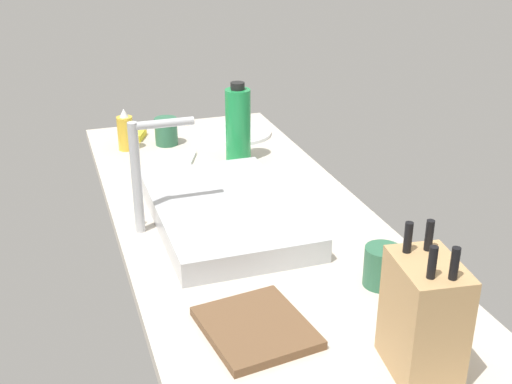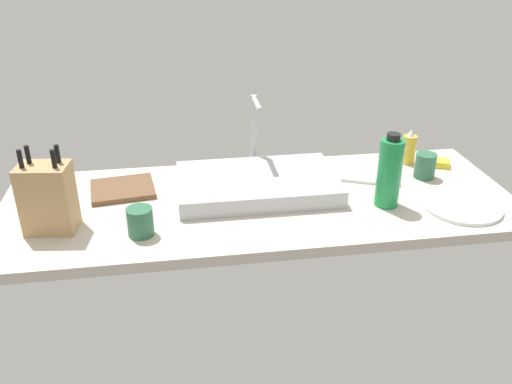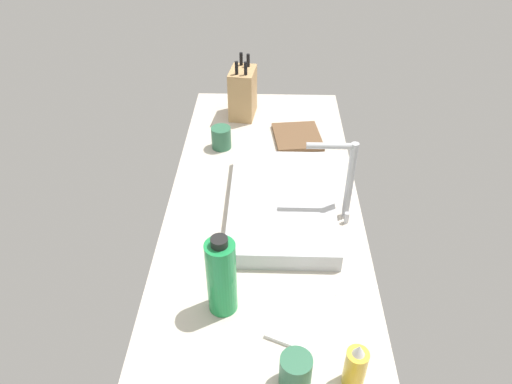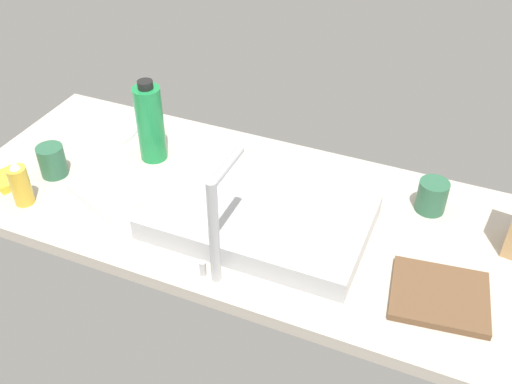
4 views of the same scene
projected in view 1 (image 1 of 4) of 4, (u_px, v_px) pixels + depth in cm
name	position (u px, v px, depth cm)	size (l,w,h in cm)	color
countertop_slab	(247.00, 225.00, 169.96)	(173.95, 66.08, 3.50)	beige
sink_basin	(225.00, 213.00, 165.98)	(54.90, 34.56, 5.90)	#B7BABF
faucet	(143.00, 167.00, 156.89)	(5.50, 15.81, 28.32)	#B7BABF
knife_block	(423.00, 317.00, 110.62)	(16.07, 12.09, 26.86)	tan
cutting_board	(256.00, 328.00, 124.65)	(21.46, 18.73, 1.80)	brown
soap_bottle	(125.00, 132.00, 214.27)	(5.22, 5.22, 13.98)	gold
water_bottle	(238.00, 125.00, 202.89)	(7.88, 7.88, 25.18)	#1E8E47
dinner_plate	(235.00, 133.00, 230.20)	(25.40, 25.40, 1.20)	white
dish_towel	(171.00, 163.00, 203.46)	(21.17, 12.65, 1.20)	white
coffee_mug	(166.00, 131.00, 219.38)	(7.55, 7.55, 9.21)	#2D6647
ceramic_cup	(382.00, 266.00, 138.65)	(7.87, 7.87, 8.84)	#2D6647
dish_sponge	(135.00, 135.00, 226.46)	(9.00, 6.00, 2.40)	yellow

